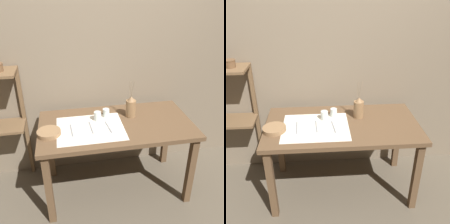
{
  "view_description": "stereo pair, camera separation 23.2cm",
  "coord_description": "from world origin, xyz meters",
  "views": [
    {
      "loc": [
        -0.43,
        -2.03,
        1.95
      ],
      "look_at": [
        -0.04,
        0.0,
        0.88
      ],
      "focal_mm": 42.0,
      "sensor_mm": 36.0,
      "label": 1
    },
    {
      "loc": [
        -0.2,
        -2.06,
        1.95
      ],
      "look_at": [
        -0.04,
        0.0,
        0.88
      ],
      "focal_mm": 42.0,
      "sensor_mm": 36.0,
      "label": 2
    }
  ],
  "objects": [
    {
      "name": "ground_plane",
      "position": [
        0.0,
        0.0,
        0.0
      ],
      "size": [
        12.0,
        12.0,
        0.0
      ],
      "primitive_type": "plane",
      "color": "brown"
    },
    {
      "name": "stone_wall_back",
      "position": [
        0.0,
        0.48,
        1.2
      ],
      "size": [
        7.0,
        0.06,
        2.4
      ],
      "color": "#7A6B56",
      "rests_on": "ground_plane"
    },
    {
      "name": "wooden_table",
      "position": [
        0.0,
        0.0,
        0.66
      ],
      "size": [
        1.39,
        0.74,
        0.76
      ],
      "color": "brown",
      "rests_on": "ground_plane"
    },
    {
      "name": "wooden_shelf_unit",
      "position": [
        -1.1,
        0.32,
        0.84
      ],
      "size": [
        0.51,
        0.29,
        1.22
      ],
      "color": "brown",
      "rests_on": "ground_plane"
    },
    {
      "name": "linen_cloth",
      "position": [
        -0.24,
        -0.05,
        0.76
      ],
      "size": [
        0.59,
        0.49,
        0.0
      ],
      "color": "silver",
      "rests_on": "wooden_table"
    },
    {
      "name": "pitcher_with_flowers",
      "position": [
        0.16,
        0.11,
        0.85
      ],
      "size": [
        0.09,
        0.09,
        0.37
      ],
      "color": "olive",
      "rests_on": "wooden_table"
    },
    {
      "name": "wooden_bowl",
      "position": [
        -0.6,
        -0.08,
        0.78
      ],
      "size": [
        0.2,
        0.2,
        0.04
      ],
      "color": "#8E6B47",
      "rests_on": "wooden_table"
    },
    {
      "name": "glass_tumbler_near",
      "position": [
        -0.16,
        0.09,
        0.8
      ],
      "size": [
        0.07,
        0.07,
        0.08
      ],
      "color": "silver",
      "rests_on": "wooden_table"
    },
    {
      "name": "glass_tumbler_far",
      "position": [
        -0.07,
        0.14,
        0.8
      ],
      "size": [
        0.06,
        0.06,
        0.08
      ],
      "color": "silver",
      "rests_on": "wooden_table"
    },
    {
      "name": "fork_outer",
      "position": [
        -0.41,
        -0.05,
        0.76
      ],
      "size": [
        0.02,
        0.2,
        0.0
      ],
      "color": "gray",
      "rests_on": "wooden_table"
    },
    {
      "name": "fork_inner",
      "position": [
        -0.23,
        -0.04,
        0.76
      ],
      "size": [
        0.02,
        0.2,
        0.0
      ],
      "color": "gray",
      "rests_on": "wooden_table"
    },
    {
      "name": "knife_center",
      "position": [
        -0.08,
        -0.06,
        0.76
      ],
      "size": [
        0.04,
        0.2,
        0.0
      ],
      "color": "gray",
      "rests_on": "wooden_table"
    },
    {
      "name": "metal_pot_small",
      "position": [
        -0.99,
        0.28,
        1.26
      ],
      "size": [
        0.1,
        0.1,
        0.07
      ],
      "color": "brown",
      "rests_on": "wooden_shelf_unit"
    }
  ]
}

